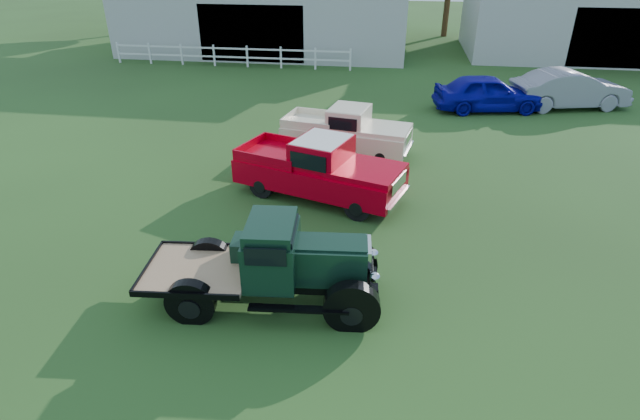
% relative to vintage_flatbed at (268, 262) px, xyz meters
% --- Properties ---
extents(ground, '(120.00, 120.00, 0.00)m').
position_rel_vintage_flatbed_xyz_m(ground, '(0.51, 0.84, -0.91)').
color(ground, '#27411A').
extents(shed_left, '(18.80, 10.20, 5.60)m').
position_rel_vintage_flatbed_xyz_m(shed_left, '(-6.49, 26.84, 1.89)').
color(shed_left, '#A8A8A8').
rests_on(shed_left, ground).
extents(shed_right, '(16.80, 9.20, 5.20)m').
position_rel_vintage_flatbed_xyz_m(shed_right, '(14.51, 27.84, 1.69)').
color(shed_right, '#A8A8A8').
rests_on(shed_right, ground).
extents(fence_rail, '(14.20, 0.16, 1.20)m').
position_rel_vintage_flatbed_xyz_m(fence_rail, '(-7.49, 20.84, -0.31)').
color(fence_rail, white).
rests_on(fence_rail, ground).
extents(vintage_flatbed, '(4.76, 2.25, 1.83)m').
position_rel_vintage_flatbed_xyz_m(vintage_flatbed, '(0.00, 0.00, 0.00)').
color(vintage_flatbed, '#122E20').
rests_on(vintage_flatbed, ground).
extents(red_pickup, '(5.17, 3.26, 1.76)m').
position_rel_vintage_flatbed_xyz_m(red_pickup, '(0.24, 4.80, -0.03)').
color(red_pickup, '#BF0014').
rests_on(red_pickup, ground).
extents(white_pickup, '(4.62, 2.47, 1.61)m').
position_rel_vintage_flatbed_xyz_m(white_pickup, '(0.64, 8.16, -0.11)').
color(white_pickup, '#F4E2BD').
rests_on(white_pickup, ground).
extents(misc_car_blue, '(4.74, 2.60, 1.53)m').
position_rel_vintage_flatbed_xyz_m(misc_car_blue, '(6.06, 14.12, -0.15)').
color(misc_car_blue, '#0B0898').
rests_on(misc_car_blue, ground).
extents(misc_car_grey, '(5.17, 2.88, 1.61)m').
position_rel_vintage_flatbed_xyz_m(misc_car_grey, '(9.63, 15.09, -0.11)').
color(misc_car_grey, gray).
rests_on(misc_car_grey, ground).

